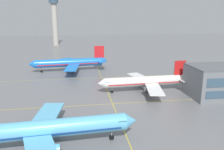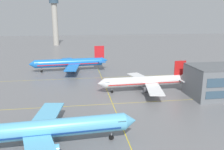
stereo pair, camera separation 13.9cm
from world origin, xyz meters
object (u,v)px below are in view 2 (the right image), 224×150
airliner_second_row (145,81)px  airliner_third_row (70,63)px  control_tower (55,18)px  airliner_front_gate (47,129)px

airliner_second_row → airliner_third_row: size_ratio=0.89×
airliner_third_row → control_tower: bearing=98.1°
airliner_third_row → airliner_second_row: bearing=-52.8°
airliner_second_row → control_tower: 154.46m
airliner_third_row → control_tower: (-15.66, 109.56, 20.44)m
airliner_second_row → airliner_third_row: airliner_third_row is taller
airliner_front_gate → control_tower: 181.88m
airliner_front_gate → airliner_third_row: (3.07, 70.72, 0.07)m
airliner_front_gate → airliner_second_row: bearing=47.2°
control_tower → airliner_front_gate: bearing=-86.0°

